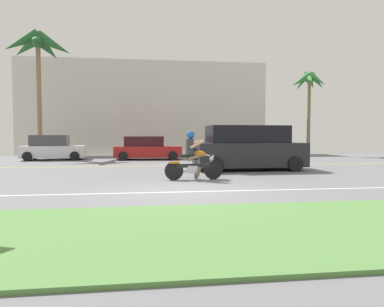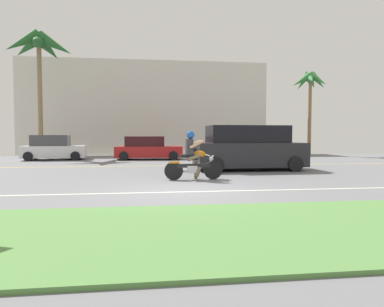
% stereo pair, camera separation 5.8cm
% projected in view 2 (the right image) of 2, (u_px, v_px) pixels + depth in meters
% --- Properties ---
extents(ground, '(56.00, 30.00, 0.04)m').
position_uv_depth(ground, '(175.00, 179.00, 12.52)').
color(ground, slate).
extents(grass_median, '(56.00, 3.80, 0.06)m').
position_uv_depth(grass_median, '(213.00, 230.00, 5.48)').
color(grass_median, '#548442').
rests_on(grass_median, ground).
extents(lane_line_near, '(50.40, 0.12, 0.01)m').
position_uv_depth(lane_line_near, '(185.00, 192.00, 9.41)').
color(lane_line_near, silver).
rests_on(lane_line_near, ground).
extents(lane_line_far, '(50.40, 0.12, 0.01)m').
position_uv_depth(lane_line_far, '(167.00, 166.00, 17.60)').
color(lane_line_far, yellow).
rests_on(lane_line_far, ground).
extents(motorcyclist, '(2.01, 0.66, 1.68)m').
position_uv_depth(motorcyclist, '(193.00, 159.00, 12.01)').
color(motorcyclist, black).
rests_on(motorcyclist, ground).
extents(suv_nearby, '(4.98, 2.31, 1.96)m').
position_uv_depth(suv_nearby, '(248.00, 149.00, 15.42)').
color(suv_nearby, '#232328').
rests_on(suv_nearby, ground).
extents(parked_car_0, '(3.87, 2.21, 1.56)m').
position_uv_depth(parked_car_0, '(54.00, 148.00, 22.04)').
color(parked_car_0, silver).
rests_on(parked_car_0, ground).
extents(parked_car_1, '(4.24, 2.01, 1.48)m').
position_uv_depth(parked_car_1, '(147.00, 149.00, 22.45)').
color(parked_car_1, '#AD1E1E').
rests_on(parked_car_1, ground).
extents(parked_car_2, '(4.51, 2.01, 1.53)m').
position_uv_depth(parked_car_2, '(244.00, 148.00, 22.37)').
color(parked_car_2, silver).
rests_on(parked_car_2, ground).
extents(palm_tree_0, '(2.97, 2.90, 6.45)m').
position_uv_depth(palm_tree_0, '(310.00, 85.00, 26.62)').
color(palm_tree_0, brown).
rests_on(palm_tree_0, ground).
extents(palm_tree_1, '(4.55, 4.72, 8.63)m').
position_uv_depth(palm_tree_1, '(38.00, 49.00, 23.49)').
color(palm_tree_1, '#846B4C').
rests_on(palm_tree_1, ground).
extents(building_far, '(20.05, 4.00, 7.59)m').
position_uv_depth(building_far, '(146.00, 109.00, 30.01)').
color(building_far, beige).
rests_on(building_far, ground).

